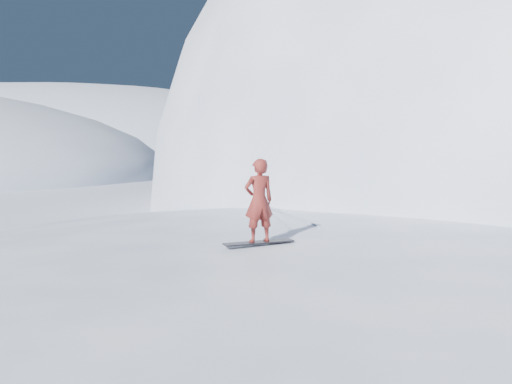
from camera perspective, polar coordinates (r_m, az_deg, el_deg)
ground at (r=11.94m, az=9.76°, el=-17.80°), size 400.00×400.00×0.00m
near_ridge at (r=14.89m, az=10.84°, el=-12.99°), size 36.00×28.00×4.80m
peak_shoulder at (r=33.48m, az=18.48°, el=-2.75°), size 28.00×24.00×18.00m
far_ridge_c at (r=126.39m, az=-20.98°, el=3.17°), size 140.00×90.00×36.00m
wind_bumps at (r=13.77m, az=5.31°, el=-14.49°), size 16.00×14.40×1.00m
snowboard at (r=11.73m, az=0.32°, el=-5.77°), size 1.71×0.82×0.03m
snowboarder at (r=11.57m, az=0.32°, el=-0.98°), size 0.82×0.66×1.94m
board_tracks at (r=16.74m, az=2.45°, el=-2.30°), size 1.40×5.99×0.04m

